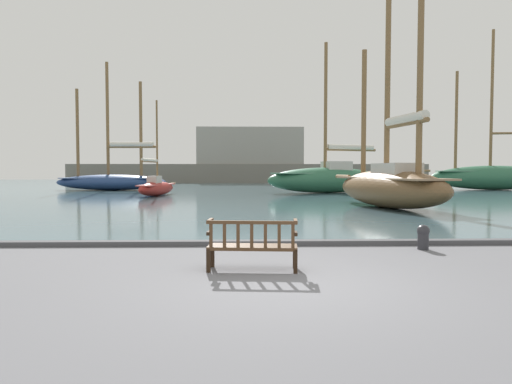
# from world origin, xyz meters

# --- Properties ---
(ground_plane) EXTENTS (160.00, 160.00, 0.00)m
(ground_plane) POSITION_xyz_m (0.00, 0.00, 0.00)
(ground_plane) COLOR slate
(harbor_water) EXTENTS (100.00, 80.00, 0.08)m
(harbor_water) POSITION_xyz_m (0.00, 44.00, 0.04)
(harbor_water) COLOR #476670
(harbor_water) RESTS_ON ground
(quay_edge_kerb) EXTENTS (40.00, 0.30, 0.12)m
(quay_edge_kerb) POSITION_xyz_m (0.00, 3.85, 0.06)
(quay_edge_kerb) COLOR #4C4C50
(quay_edge_kerb) RESTS_ON ground
(park_bench) EXTENTS (1.64, 0.65, 0.92)m
(park_bench) POSITION_xyz_m (-0.62, 1.08, 0.47)
(park_bench) COLOR black
(park_bench) RESTS_ON ground
(sailboat_centre_channel) EXTENTS (9.97, 3.33, 11.20)m
(sailboat_centre_channel) POSITION_xyz_m (-12.41, 33.48, 1.08)
(sailboat_centre_channel) COLOR navy
(sailboat_centre_channel) RESTS_ON harbor_water
(sailboat_outer_starboard) EXTENTS (4.16, 10.73, 10.49)m
(sailboat_outer_starboard) POSITION_xyz_m (6.00, 13.97, 1.20)
(sailboat_outer_starboard) COLOR brown
(sailboat_outer_starboard) RESTS_ON harbor_water
(sailboat_distant_harbor) EXTENTS (13.03, 4.41, 14.28)m
(sailboat_distant_harbor) POSITION_xyz_m (21.75, 33.46, 1.40)
(sailboat_distant_harbor) COLOR #2D6647
(sailboat_distant_harbor) RESTS_ON harbor_water
(sailboat_mid_port) EXTENTS (10.45, 5.80, 11.55)m
(sailboat_mid_port) POSITION_xyz_m (5.87, 28.31, 1.23)
(sailboat_mid_port) COLOR #2D6647
(sailboat_mid_port) RESTS_ON harbor_water
(sailboat_mid_starboard) EXTENTS (2.22, 6.97, 6.55)m
(sailboat_mid_starboard) POSITION_xyz_m (-6.76, 24.44, 0.68)
(sailboat_mid_starboard) COLOR maroon
(sailboat_mid_starboard) RESTS_ON harbor_water
(mooring_bollard) EXTENTS (0.28, 0.28, 0.57)m
(mooring_bollard) POSITION_xyz_m (3.31, 3.17, 0.31)
(mooring_bollard) COLOR #2D2D33
(mooring_bollard) RESTS_ON ground
(far_breakwater) EXTENTS (50.51, 2.40, 7.92)m
(far_breakwater) POSITION_xyz_m (0.06, 57.46, 2.63)
(far_breakwater) COLOR slate
(far_breakwater) RESTS_ON ground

